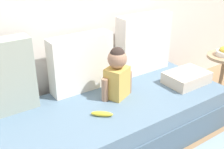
% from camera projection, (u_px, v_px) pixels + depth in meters
% --- Properties ---
extents(ground_plane, '(12.00, 12.00, 0.00)m').
position_uv_depth(ground_plane, '(104.00, 143.00, 2.39)').
color(ground_plane, '#93704C').
extents(couch, '(2.28, 0.89, 0.39)m').
position_uv_depth(couch, '(103.00, 125.00, 2.31)').
color(couch, '#495F70').
rests_on(couch, ground).
extents(throw_pillow_center, '(0.57, 0.16, 0.50)m').
position_uv_depth(throw_pillow_center, '(81.00, 63.00, 2.37)').
color(throw_pillow_center, silver).
rests_on(throw_pillow_center, couch).
extents(throw_pillow_right, '(0.58, 0.16, 0.59)m').
position_uv_depth(throw_pillow_right, '(144.00, 44.00, 2.72)').
color(throw_pillow_right, silver).
rests_on(throw_pillow_right, couch).
extents(toddler, '(0.30, 0.22, 0.45)m').
position_uv_depth(toddler, '(117.00, 73.00, 2.26)').
color(toddler, gold).
rests_on(toddler, couch).
extents(banana, '(0.16, 0.15, 0.04)m').
position_uv_depth(banana, '(102.00, 114.00, 2.07)').
color(banana, yellow).
rests_on(banana, couch).
extents(folded_blanket, '(0.40, 0.28, 0.11)m').
position_uv_depth(folded_blanket, '(187.00, 78.00, 2.56)').
color(folded_blanket, beige).
rests_on(folded_blanket, couch).
extents(side_table, '(0.39, 0.39, 0.48)m').
position_uv_depth(side_table, '(224.00, 65.00, 3.03)').
color(side_table, tan).
rests_on(side_table, ground).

